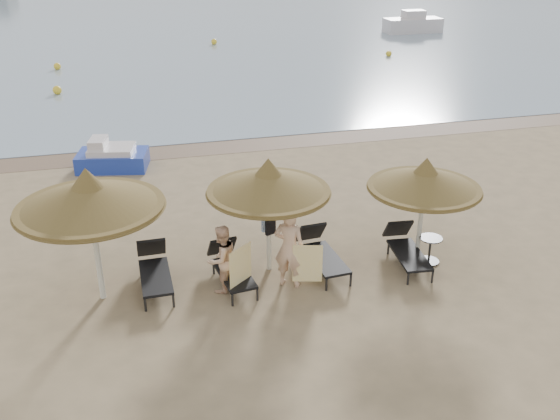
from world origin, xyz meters
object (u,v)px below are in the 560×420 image
(palapa_left, at_px, (89,196))
(pedal_boat, at_px, (112,157))
(lounger_far_right, at_px, (406,247))
(lounger_far_left, at_px, (154,268))
(side_table, at_px, (430,251))
(person_left, at_px, (221,254))
(palapa_center, at_px, (268,182))
(lounger_near_left, at_px, (230,266))
(palapa_right, at_px, (425,180))
(lounger_near_right, at_px, (321,251))
(person_right, at_px, (289,242))

(palapa_left, height_order, pedal_boat, palapa_left)
(lounger_far_right, height_order, pedal_boat, pedal_boat)
(palapa_left, xyz_separation_m, lounger_far_left, (1.16, 0.31, -2.03))
(side_table, relative_size, person_left, 0.36)
(palapa_center, relative_size, lounger_far_left, 1.42)
(lounger_far_left, height_order, pedal_boat, pedal_boat)
(palapa_left, relative_size, lounger_near_left, 1.57)
(lounger_far_left, bearing_deg, side_table, -6.38)
(side_table, distance_m, person_left, 5.06)
(palapa_right, xyz_separation_m, pedal_boat, (-7.13, 8.03, -1.71))
(lounger_near_right, height_order, pedal_boat, pedal_boat)
(lounger_near_right, bearing_deg, palapa_center, 168.27)
(lounger_near_right, distance_m, pedal_boat, 9.10)
(palapa_left, distance_m, pedal_boat, 8.17)
(lounger_far_right, xyz_separation_m, person_right, (-2.99, -0.33, 0.72))
(palapa_center, relative_size, person_right, 1.28)
(palapa_left, height_order, lounger_near_right, palapa_left)
(lounger_far_right, xyz_separation_m, pedal_boat, (-6.80, 8.06, 0.00))
(lounger_near_left, relative_size, person_left, 1.07)
(palapa_center, xyz_separation_m, person_left, (-1.21, -0.63, -1.31))
(lounger_near_right, bearing_deg, side_table, -14.96)
(palapa_center, height_order, lounger_far_right, palapa_center)
(person_left, bearing_deg, lounger_near_right, 159.25)
(lounger_near_left, bearing_deg, palapa_center, 7.81)
(person_left, bearing_deg, lounger_far_right, 150.39)
(lounger_near_right, relative_size, lounger_far_right, 1.03)
(lounger_near_left, distance_m, lounger_near_right, 2.20)
(palapa_left, relative_size, person_left, 1.68)
(palapa_left, relative_size, palapa_center, 1.09)
(side_table, bearing_deg, person_left, -179.93)
(person_left, relative_size, pedal_boat, 0.75)
(palapa_right, height_order, lounger_far_right, palapa_right)
(person_right, bearing_deg, palapa_right, -142.13)
(lounger_far_right, relative_size, pedal_boat, 0.80)
(lounger_near_left, height_order, lounger_near_right, lounger_near_right)
(palapa_right, height_order, person_right, palapa_right)
(lounger_near_left, xyz_separation_m, person_right, (1.25, -0.52, 0.72))
(lounger_far_left, height_order, lounger_near_right, same)
(person_left, bearing_deg, side_table, 148.25)
(pedal_boat, bearing_deg, lounger_far_left, -72.16)
(lounger_far_left, bearing_deg, palapa_right, -4.77)
(lounger_near_left, distance_m, pedal_boat, 8.28)
(lounger_far_right, bearing_deg, palapa_right, 10.63)
(palapa_left, relative_size, lounger_far_left, 1.55)
(palapa_center, distance_m, lounger_far_right, 3.78)
(lounger_near_right, distance_m, side_table, 2.63)
(palapa_right, xyz_separation_m, side_table, (0.22, -0.20, -1.79))
(lounger_near_right, distance_m, person_right, 1.34)
(lounger_near_right, height_order, person_right, person_right)
(person_right, bearing_deg, palapa_center, -38.74)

